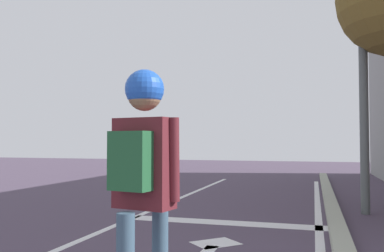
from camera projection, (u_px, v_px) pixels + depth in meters
name	position (u px, v px, depth m)	size (l,w,h in m)	color
stop_bar	(225.00, 223.00, 6.63)	(3.20, 0.40, 0.01)	silver
lane_arrow_head	(216.00, 243.00, 5.30)	(0.56, 0.44, 0.01)	silver
skater	(143.00, 166.00, 2.60)	(0.46, 0.63, 1.70)	#375064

